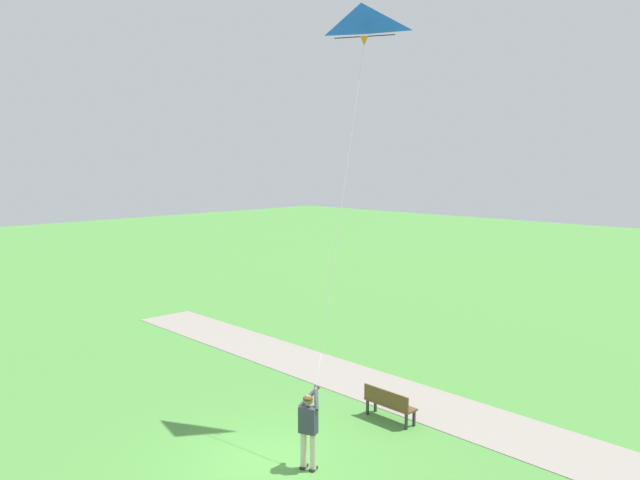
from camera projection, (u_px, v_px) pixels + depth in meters
name	position (u px, v px, depth m)	size (l,w,h in m)	color
ground_plane	(269.00, 463.00, 14.63)	(120.00, 120.00, 0.00)	#4C8E3D
walkway_path	(472.00, 420.00, 17.06)	(2.40, 32.00, 0.02)	gray
person_kite_flyer	(309.00, 424.00, 14.22)	(0.63, 0.50, 1.83)	#232328
flying_kite	(361.00, 27.00, 15.48)	(2.90, 1.77, 8.79)	blue
park_bench_near_walkway	(389.00, 402.00, 16.93)	(0.49, 1.51, 0.88)	brown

